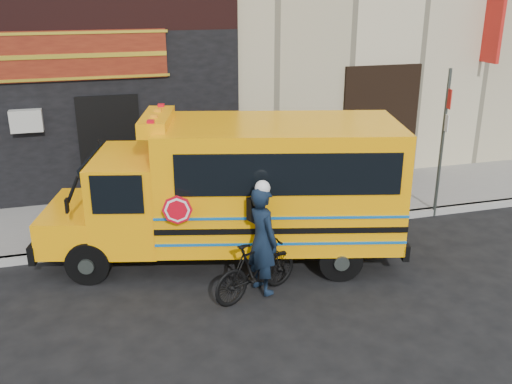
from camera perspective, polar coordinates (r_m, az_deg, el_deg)
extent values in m
plane|color=black|center=(10.39, 5.89, -9.78)|extent=(120.00, 120.00, 0.00)
cube|color=#979792|center=(12.54, 1.54, -3.85)|extent=(40.00, 0.20, 0.15)
cube|color=slate|center=(13.87, -0.31, -1.44)|extent=(40.00, 3.00, 0.15)
cube|color=black|center=(14.29, -21.84, 6.46)|extent=(10.00, 0.30, 4.00)
cube|color=#56150C|center=(13.88, -22.71, 12.32)|extent=(6.50, 0.12, 1.10)
cube|color=black|center=(14.24, -14.31, 4.12)|extent=(1.30, 0.10, 2.50)
cube|color=red|center=(17.10, 22.77, 15.86)|extent=(0.10, 0.70, 2.40)
cylinder|color=black|center=(10.86, -16.41, -6.78)|extent=(0.84, 0.47, 0.80)
cylinder|color=black|center=(12.54, -14.34, -2.89)|extent=(0.84, 0.47, 0.80)
cylinder|color=black|center=(10.66, 8.42, -6.66)|extent=(0.84, 0.47, 0.80)
cylinder|color=black|center=(12.36, 6.96, -2.73)|extent=(0.84, 0.47, 0.80)
cube|color=#FF9F05|center=(11.65, -17.63, -2.88)|extent=(1.46, 2.19, 0.70)
cube|color=black|center=(11.91, -20.05, -3.98)|extent=(0.62, 2.02, 0.35)
cube|color=#FF9F05|center=(11.22, -12.49, -0.54)|extent=(1.68, 2.33, 1.70)
cube|color=black|center=(11.21, -15.50, 1.36)|extent=(0.50, 1.76, 0.90)
cube|color=#FF9F05|center=(10.93, 2.22, 1.17)|extent=(4.90, 3.24, 2.25)
cube|color=black|center=(11.69, 13.40, -3.73)|extent=(0.66, 2.16, 0.30)
cube|color=black|center=(9.73, 3.27, 1.74)|extent=(3.79, 1.00, 0.75)
cube|color=#FF9F05|center=(10.70, -9.90, 6.93)|extent=(0.88, 1.67, 0.28)
cylinder|color=red|center=(9.77, -7.88, -1.78)|extent=(0.51, 0.16, 0.52)
cylinder|color=#464F49|center=(13.63, 18.09, 4.47)|extent=(0.08, 0.08, 3.45)
cube|color=red|center=(13.32, 18.70, 8.84)|extent=(0.09, 0.30, 0.43)
cube|color=white|center=(13.43, 18.45, 6.59)|extent=(0.09, 0.30, 0.38)
imported|color=black|center=(9.94, 0.03, -7.65)|extent=(1.82, 1.17, 1.06)
imported|color=black|center=(9.84, 0.63, -5.09)|extent=(0.68, 0.82, 1.94)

